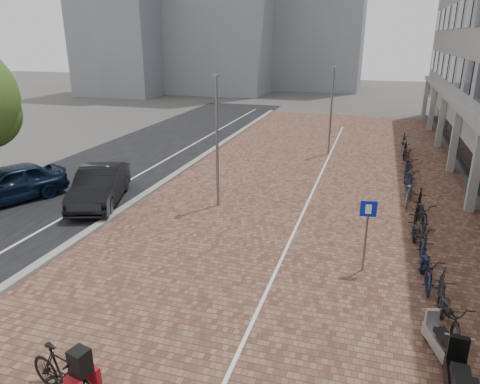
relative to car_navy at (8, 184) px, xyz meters
name	(u,v)px	position (x,y,z in m)	size (l,w,h in m)	color
ground	(175,307)	(10.41, -5.29, -0.83)	(140.00, 140.00, 0.00)	#474442
plaza_brick	(313,182)	(12.41, 6.71, -0.82)	(14.50, 42.00, 0.04)	brown
street_asphalt	(121,165)	(1.41, 6.71, -0.83)	(8.00, 50.00, 0.03)	black
curb	(183,169)	(5.31, 6.71, -0.76)	(0.35, 42.00, 0.14)	gray
lane_line	(152,167)	(3.41, 6.71, -0.81)	(0.12, 44.00, 0.00)	white
parking_line	(317,182)	(12.61, 6.71, -0.80)	(0.10, 30.00, 0.00)	white
car_navy	(8,184)	(0.00, 0.00, 0.00)	(1.96, 4.88, 1.66)	black
car_dark	(100,186)	(3.91, 1.04, -0.02)	(1.71, 4.90, 1.61)	black
hero_bike	(64,373)	(9.67, -8.81, -0.22)	(2.01, 0.97, 1.37)	black
scooter_front	(439,339)	(16.98, -5.30, -0.35)	(0.44, 1.39, 0.96)	#9B9A9F
scooter_mid	(458,382)	(17.14, -6.79, -0.21)	(0.57, 1.81, 1.24)	black
parking_sign	(367,225)	(15.18, -1.74, 0.73)	(0.49, 0.12, 2.34)	slate
lamp_near	(217,144)	(8.93, 2.28, 1.91)	(0.12, 0.12, 5.48)	slate
lamp_far	(331,112)	(12.49, 12.63, 1.79)	(0.12, 0.12, 5.25)	slate
bike_row	(414,190)	(17.03, 5.36, -0.31)	(1.44, 21.45, 1.05)	black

